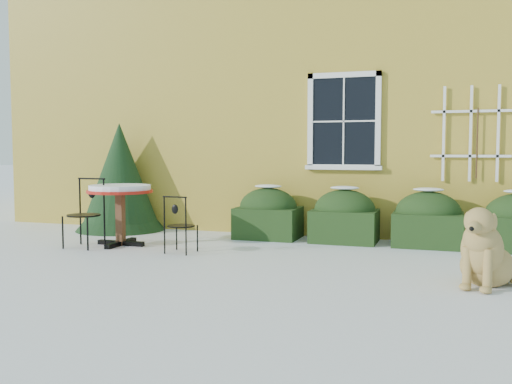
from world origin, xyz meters
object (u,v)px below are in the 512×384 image
(bistro_table, at_px, (120,195))
(patio_chair_far, at_px, (85,213))
(evergreen_shrub, at_px, (120,187))
(patio_chair_near, at_px, (180,224))
(dog, at_px, (484,254))

(bistro_table, distance_m, patio_chair_far, 0.58)
(evergreen_shrub, xyz_separation_m, patio_chair_far, (0.51, -1.82, -0.27))
(evergreen_shrub, bearing_deg, bistro_table, -58.24)
(evergreen_shrub, xyz_separation_m, patio_chair_near, (2.13, -1.84, -0.38))
(patio_chair_near, height_order, patio_chair_far, patio_chair_far)
(patio_chair_near, xyz_separation_m, patio_chair_far, (-1.62, 0.02, 0.11))
(evergreen_shrub, bearing_deg, dog, -23.43)
(bistro_table, height_order, patio_chair_far, patio_chair_far)
(bistro_table, bearing_deg, dog, -12.46)
(patio_chair_far, height_order, dog, patio_chair_far)
(evergreen_shrub, height_order, dog, evergreen_shrub)
(bistro_table, xyz_separation_m, dog, (5.24, -1.16, -0.42))
(patio_chair_near, bearing_deg, dog, 171.26)
(bistro_table, relative_size, dog, 1.05)
(patio_chair_far, bearing_deg, bistro_table, 34.48)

